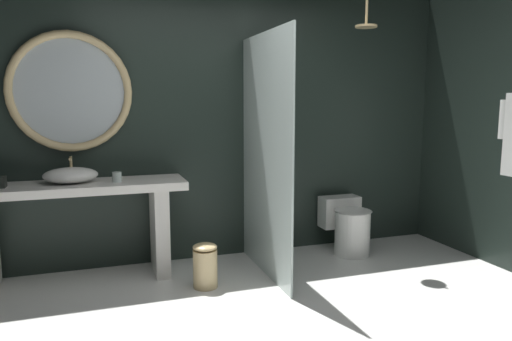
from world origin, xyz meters
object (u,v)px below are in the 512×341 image
(tumbler_cup, at_px, (117,177))
(waste_bin, at_px, (205,265))
(rain_shower_head, at_px, (366,23))
(vessel_sink, at_px, (71,175))
(round_wall_mirror, at_px, (70,92))
(toilet, at_px, (348,225))

(tumbler_cup, xyz_separation_m, waste_bin, (0.64, -0.43, -0.70))
(tumbler_cup, bearing_deg, rain_shower_head, -5.32)
(vessel_sink, relative_size, rain_shower_head, 1.30)
(round_wall_mirror, bearing_deg, tumbler_cup, -40.02)
(toilet, height_order, waste_bin, toilet)
(vessel_sink, xyz_separation_m, tumbler_cup, (0.36, -0.08, -0.02))
(tumbler_cup, bearing_deg, waste_bin, -33.90)
(round_wall_mirror, height_order, toilet, round_wall_mirror)
(vessel_sink, relative_size, tumbler_cup, 5.16)
(vessel_sink, xyz_separation_m, toilet, (2.57, -0.08, -0.63))
(round_wall_mirror, relative_size, toilet, 1.80)
(vessel_sink, distance_m, toilet, 2.64)
(tumbler_cup, xyz_separation_m, round_wall_mirror, (-0.34, 0.28, 0.71))
(round_wall_mirror, relative_size, waste_bin, 2.76)
(vessel_sink, height_order, rain_shower_head, rain_shower_head)
(round_wall_mirror, xyz_separation_m, rain_shower_head, (2.55, -0.49, 0.62))
(tumbler_cup, height_order, rain_shower_head, rain_shower_head)
(round_wall_mirror, distance_m, rain_shower_head, 2.67)
(rain_shower_head, bearing_deg, waste_bin, -171.79)
(vessel_sink, distance_m, round_wall_mirror, 0.72)
(rain_shower_head, relative_size, waste_bin, 0.90)
(rain_shower_head, height_order, toilet, rain_shower_head)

